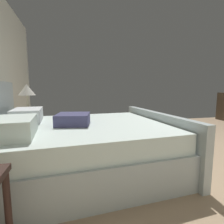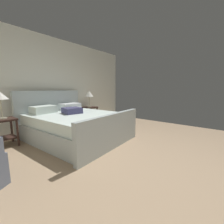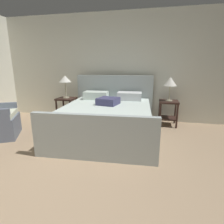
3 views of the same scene
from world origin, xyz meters
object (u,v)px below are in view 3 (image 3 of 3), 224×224
(bed, at_px, (107,118))
(nightstand_left, at_px, (67,105))
(table_lamp_left, at_px, (65,80))
(table_lamp_right, at_px, (170,82))
(nightstand_right, at_px, (168,109))

(bed, distance_m, nightstand_left, 1.48)
(bed, distance_m, table_lamp_left, 1.64)
(table_lamp_right, bearing_deg, nightstand_right, -126.87)
(nightstand_right, height_order, nightstand_left, same)
(nightstand_left, bearing_deg, table_lamp_left, 108.43)
(nightstand_right, height_order, table_lamp_left, table_lamp_left)
(table_lamp_right, distance_m, nightstand_left, 2.64)
(bed, bearing_deg, nightstand_left, 149.81)
(nightstand_left, bearing_deg, bed, -30.19)
(nightstand_right, relative_size, table_lamp_left, 1.05)
(table_lamp_left, bearing_deg, bed, -30.19)
(nightstand_left, bearing_deg, nightstand_right, 3.24)
(bed, height_order, table_lamp_right, bed)
(nightstand_left, relative_size, table_lamp_left, 1.05)
(table_lamp_left, bearing_deg, nightstand_right, 3.24)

